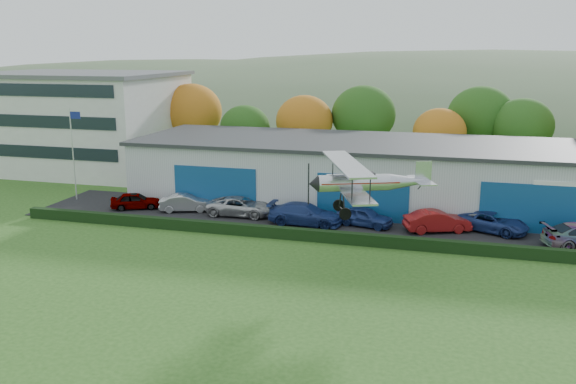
% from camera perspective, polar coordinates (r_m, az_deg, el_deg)
% --- Properties ---
extents(ground, '(300.00, 300.00, 0.00)m').
position_cam_1_polar(ground, '(28.31, -10.48, -13.95)').
color(ground, '#2C571B').
rests_on(ground, ground).
extents(apron, '(48.00, 9.00, 0.05)m').
position_cam_1_polar(apron, '(46.12, 4.31, -2.86)').
color(apron, black).
rests_on(apron, ground).
extents(hedge, '(46.00, 0.60, 0.80)m').
position_cam_1_polar(hedge, '(41.51, 3.03, -4.15)').
color(hedge, black).
rests_on(hedge, ground).
extents(hangar, '(40.60, 12.60, 5.30)m').
position_cam_1_polar(hangar, '(51.89, 8.02, 1.87)').
color(hangar, '#B2B7BC').
rests_on(hangar, ground).
extents(office_block, '(20.60, 15.60, 10.40)m').
position_cam_1_polar(office_block, '(70.10, -19.03, 6.37)').
color(office_block, silver).
rests_on(office_block, ground).
extents(flagpole, '(1.05, 0.10, 8.00)m').
position_cam_1_polar(flagpole, '(54.97, -19.54, 4.13)').
color(flagpole, silver).
rests_on(flagpole, ground).
extents(tree_belt, '(75.70, 13.22, 10.12)m').
position_cam_1_polar(tree_belt, '(64.40, 5.92, 6.82)').
color(tree_belt, '#3D2614').
rests_on(tree_belt, ground).
extents(distant_hills, '(430.00, 196.00, 56.00)m').
position_cam_1_polar(distant_hills, '(165.30, 9.74, 4.16)').
color(distant_hills, '#4C6642').
rests_on(distant_hills, ground).
extents(car_0, '(4.26, 3.07, 1.35)m').
position_cam_1_polar(car_0, '(51.15, -14.16, -0.79)').
color(car_0, gray).
rests_on(car_0, apron).
extents(car_1, '(4.43, 2.74, 1.38)m').
position_cam_1_polar(car_1, '(49.52, -9.61, -1.02)').
color(car_1, silver).
rests_on(car_1, apron).
extents(car_2, '(5.33, 2.62, 1.46)m').
position_cam_1_polar(car_2, '(47.75, -4.51, -1.36)').
color(car_2, silver).
rests_on(car_2, apron).
extents(car_3, '(5.57, 2.37, 1.60)m').
position_cam_1_polar(car_3, '(45.18, 1.62, -2.08)').
color(car_3, navy).
rests_on(car_3, apron).
extents(car_4, '(4.47, 2.64, 1.43)m').
position_cam_1_polar(car_4, '(45.15, 7.23, -2.31)').
color(car_4, navy).
rests_on(car_4, apron).
extents(car_5, '(4.96, 3.26, 1.54)m').
position_cam_1_polar(car_5, '(44.71, 13.87, -2.68)').
color(car_5, maroon).
rests_on(car_5, apron).
extents(car_6, '(5.63, 4.18, 1.42)m').
position_cam_1_polar(car_6, '(45.83, 18.63, -2.69)').
color(car_6, navy).
rests_on(car_6, apron).
extents(biplane, '(7.33, 8.23, 3.12)m').
position_cam_1_polar(biplane, '(35.32, 7.21, 1.05)').
color(biplane, silver).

